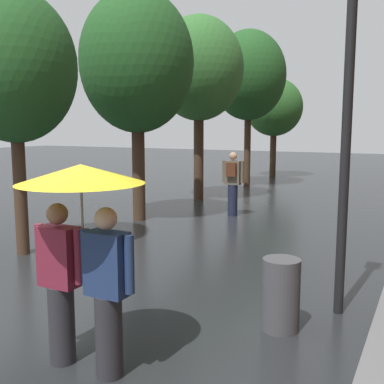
# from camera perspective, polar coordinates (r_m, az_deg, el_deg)

# --- Properties ---
(ground_plane) EXTENTS (80.00, 80.00, 0.00)m
(ground_plane) POSITION_cam_1_polar(r_m,az_deg,el_deg) (5.41, -18.20, -18.18)
(ground_plane) COLOR #26282B
(street_tree_0) EXTENTS (2.22, 2.22, 4.75)m
(street_tree_0) POSITION_cam_1_polar(r_m,az_deg,el_deg) (9.01, -21.17, 14.11)
(street_tree_0) COLOR #473323
(street_tree_0) RESTS_ON ground
(street_tree_1) EXTENTS (2.78, 2.78, 5.64)m
(street_tree_1) POSITION_cam_1_polar(r_m,az_deg,el_deg) (11.72, -6.83, 15.57)
(street_tree_1) COLOR #473323
(street_tree_1) RESTS_ON ground
(street_tree_2) EXTENTS (2.81, 2.81, 5.78)m
(street_tree_2) POSITION_cam_1_polar(r_m,az_deg,el_deg) (14.92, 0.84, 14.91)
(street_tree_2) COLOR #473323
(street_tree_2) RESTS_ON ground
(street_tree_3) EXTENTS (2.90, 2.90, 6.06)m
(street_tree_3) POSITION_cam_1_polar(r_m,az_deg,el_deg) (18.59, 7.00, 14.06)
(street_tree_3) COLOR #473323
(street_tree_3) RESTS_ON ground
(street_tree_4) EXTENTS (2.65, 2.65, 4.61)m
(street_tree_4) POSITION_cam_1_polar(r_m,az_deg,el_deg) (22.18, 10.11, 10.24)
(street_tree_4) COLOR #473323
(street_tree_4) RESTS_ON ground
(couple_under_umbrella) EXTENTS (1.20, 1.20, 2.01)m
(couple_under_umbrella) POSITION_cam_1_polar(r_m,az_deg,el_deg) (4.49, -13.43, -4.64)
(couple_under_umbrella) COLOR #2D2D33
(couple_under_umbrella) RESTS_ON ground
(street_lamp_post) EXTENTS (0.24, 0.24, 4.35)m
(street_lamp_post) POSITION_cam_1_polar(r_m,az_deg,el_deg) (5.93, 18.65, 9.44)
(street_lamp_post) COLOR black
(street_lamp_post) RESTS_ON ground
(litter_bin) EXTENTS (0.44, 0.44, 0.85)m
(litter_bin) POSITION_cam_1_polar(r_m,az_deg,el_deg) (5.58, 10.93, -12.33)
(litter_bin) COLOR #4C4C51
(litter_bin) RESTS_ON ground
(pedestrian_walking_midground) EXTENTS (0.59, 0.35, 1.70)m
(pedestrian_walking_midground) POSITION_cam_1_polar(r_m,az_deg,el_deg) (12.23, 5.05, 1.21)
(pedestrian_walking_midground) COLOR #1E233D
(pedestrian_walking_midground) RESTS_ON ground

